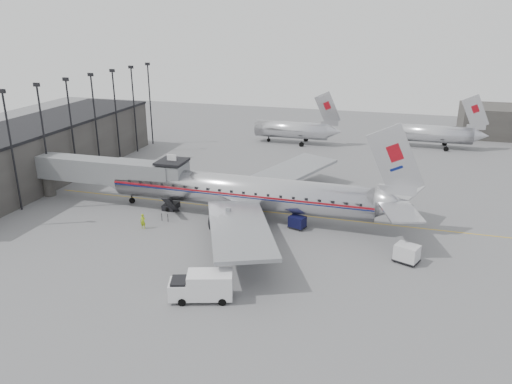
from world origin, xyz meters
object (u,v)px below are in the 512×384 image
Objects in this scene: service_van at (202,286)px; baggage_cart_white at (407,253)px; airliner at (246,192)px; ramp_worker at (143,221)px; baggage_cart_navy at (297,222)px.

baggage_cart_white is (17.05, 12.25, -0.37)m from service_van.
airliner reaches higher than ramp_worker.
service_van reaches higher than ramp_worker.
airliner is 20.33m from baggage_cart_white.
baggage_cart_white is at bearing 18.53° from service_van.
airliner is at bearing 33.63° from ramp_worker.
airliner is 19.41m from service_van.
baggage_cart_navy is (4.80, 17.48, -0.57)m from service_van.
airliner is 12.71m from ramp_worker.
service_van is 2.05× the size of baggage_cart_white.
baggage_cart_navy is 13.32m from baggage_cart_white.
service_van is 21.00m from baggage_cart_white.
baggage_cart_navy is 17.92m from ramp_worker.
ramp_worker is at bearing 117.77° from service_van.
baggage_cart_white is (12.25, -5.22, 0.20)m from baggage_cart_navy.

